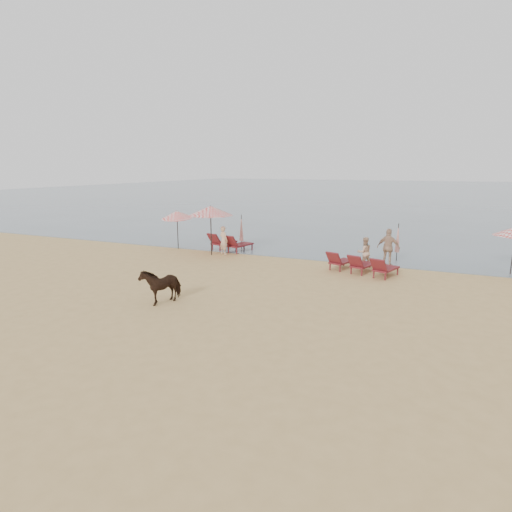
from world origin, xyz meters
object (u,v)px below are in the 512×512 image
Objects in this scene: umbrella_closed_left at (241,228)px; umbrella_closed_right at (398,238)px; umbrella_open_left_a at (211,211)px; beachgoer_left at (224,240)px; beachgoer_right_b at (388,248)px; lounger_cluster_right at (361,264)px; lounger_cluster_left at (229,243)px; umbrella_open_left_b at (177,215)px; beachgoer_right_a at (364,252)px; cow at (161,285)px.

umbrella_closed_left reaches higher than umbrella_closed_right.
umbrella_open_left_a is at bearing -165.40° from umbrella_closed_right.
beachgoer_left is 0.85× the size of beachgoer_right_b.
lounger_cluster_left is at bearing -178.29° from lounger_cluster_right.
umbrella_open_left_a is 2.94m from umbrella_open_left_b.
beachgoer_right_b is (11.99, 0.18, -1.09)m from umbrella_open_left_b.
umbrella_open_left_a is 1.73× the size of beachgoer_left.
lounger_cluster_right is at bearing -22.41° from umbrella_closed_left.
lounger_cluster_right is at bearing 70.01° from beachgoer_right_b.
umbrella_open_left_a is 1.46× the size of beachgoer_right_b.
umbrella_closed_left is at bearing -178.34° from umbrella_closed_right.
umbrella_closed_right is at bearing -156.65° from beachgoer_right_a.
lounger_cluster_right is 7.88m from beachgoer_left.
umbrella_open_left_a reaches higher than cow.
cow is at bearing -80.46° from umbrella_closed_left.
umbrella_closed_right is 1.25× the size of beachgoer_left.
beachgoer_right_b is at bearing -4.69° from umbrella_open_left_a.
cow reaches higher than lounger_cluster_right.
lounger_cluster_right is at bearing 68.15° from cow.
umbrella_closed_right is 1.46m from beachgoer_right_b.
beachgoer_left reaches higher than beachgoer_right_a.
cow is 10.17m from beachgoer_right_a.
beachgoer_right_a is at bearing 111.74° from lounger_cluster_right.
umbrella_closed_left is at bearing 175.56° from lounger_cluster_right.
umbrella_open_left_b is at bearing -156.76° from lounger_cluster_left.
umbrella_open_left_a is at bearing 12.46° from beachgoer_right_b.
umbrella_open_left_b is (-11.05, 1.77, 1.58)m from lounger_cluster_right.
lounger_cluster_left is at bearing -10.17° from umbrella_open_left_b.
lounger_cluster_left is 1.20× the size of umbrella_closed_right.
umbrella_closed_left is at bearing 0.60° from umbrella_open_left_b.
beachgoer_right_b is at bearing -152.33° from beachgoer_left.
beachgoer_left is at bearing -98.01° from umbrella_closed_left.
lounger_cluster_right is 8.16m from umbrella_closed_left.
beachgoer_left is at bearing -34.53° from beachgoer_right_a.
cow is at bearing -79.38° from umbrella_open_left_b.
lounger_cluster_right is 2.20× the size of beachgoer_right_a.
beachgoer_right_a is at bearing -122.40° from umbrella_closed_right.
cow is (-7.01, -10.47, -0.58)m from umbrella_closed_right.
beachgoer_right_a reaches higher than lounger_cluster_left.
umbrella_closed_left is (0.77, 2.22, -1.19)m from umbrella_open_left_a.
umbrella_closed_left reaches higher than lounger_cluster_left.
umbrella_closed_right is 1.32× the size of cow.
lounger_cluster_left is 8.25m from lounger_cluster_right.
umbrella_closed_right is (9.13, 1.04, 0.72)m from lounger_cluster_left.
umbrella_closed_left reaches higher than lounger_cluster_right.
umbrella_open_left_b is 1.58× the size of beachgoer_right_a.
lounger_cluster_left is at bearing -41.62° from beachgoer_right_a.
umbrella_open_left_b is at bearing 150.95° from umbrella_open_left_a.
umbrella_open_left_b is 3.86m from umbrella_closed_left.
lounger_cluster_left is 1.17m from umbrella_closed_left.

